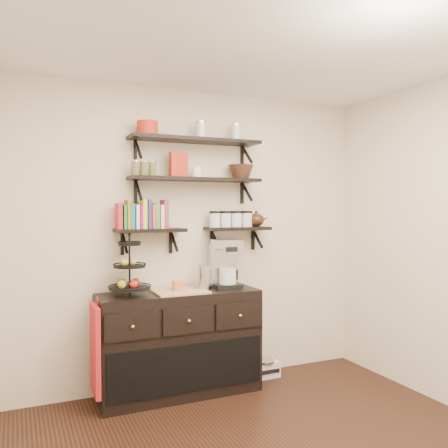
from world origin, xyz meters
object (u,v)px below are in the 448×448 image
at_px(fruit_stand, 130,275).
at_px(sideboard, 179,343).
at_px(coffee_maker, 225,265).
at_px(radio, 265,369).

bearing_deg(fruit_stand, sideboard, -0.49).
relative_size(sideboard, fruit_stand, 2.76).
bearing_deg(coffee_maker, radio, 7.24).
distance_m(fruit_stand, radio, 1.64).
height_order(fruit_stand, radio, fruit_stand).
distance_m(coffee_maker, radio, 1.11).
height_order(sideboard, radio, sideboard).
bearing_deg(sideboard, fruit_stand, 179.51).
relative_size(sideboard, radio, 4.98).
bearing_deg(fruit_stand, coffee_maker, 1.73).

